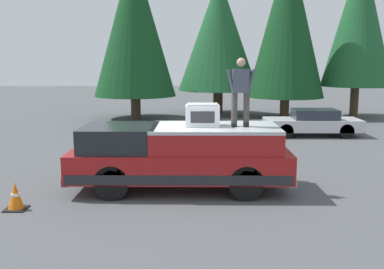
# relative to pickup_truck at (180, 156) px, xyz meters

# --- Properties ---
(ground_plane) EXTENTS (90.00, 90.00, 0.00)m
(ground_plane) POSITION_rel_pickup_truck_xyz_m (0.12, 0.11, -0.87)
(ground_plane) COLOR #4C4F51
(pickup_truck) EXTENTS (2.01, 5.54, 1.65)m
(pickup_truck) POSITION_rel_pickup_truck_xyz_m (0.00, 0.00, 0.00)
(pickup_truck) COLOR maroon
(pickup_truck) RESTS_ON ground
(compressor_unit) EXTENTS (0.65, 0.84, 0.56)m
(compressor_unit) POSITION_rel_pickup_truck_xyz_m (0.04, -0.56, 1.05)
(compressor_unit) COLOR silver
(compressor_unit) RESTS_ON pickup_truck
(person_on_truck_bed) EXTENTS (0.29, 0.72, 1.69)m
(person_on_truck_bed) POSITION_rel_pickup_truck_xyz_m (-0.04, -1.50, 1.68)
(person_on_truck_bed) COLOR #423D38
(person_on_truck_bed) RESTS_ON pickup_truck
(parked_car_silver) EXTENTS (1.64, 4.10, 1.16)m
(parked_car_silver) POSITION_rel_pickup_truck_xyz_m (8.36, -5.48, -0.29)
(parked_car_silver) COLOR silver
(parked_car_silver) RESTS_ON ground
(traffic_cone) EXTENTS (0.47, 0.47, 0.62)m
(traffic_cone) POSITION_rel_pickup_truck_xyz_m (-1.61, 3.61, -0.58)
(traffic_cone) COLOR black
(traffic_cone) RESTS_ON ground
(conifer_far_left) EXTENTS (3.94, 3.94, 9.41)m
(conifer_far_left) POSITION_rel_pickup_truck_xyz_m (14.97, -9.53, 4.70)
(conifer_far_left) COLOR #4C3826
(conifer_far_left) RESTS_ON ground
(conifer_left) EXTENTS (4.29, 4.29, 9.62)m
(conifer_left) POSITION_rel_pickup_truck_xyz_m (14.56, -5.44, 4.52)
(conifer_left) COLOR #4C3826
(conifer_left) RESTS_ON ground
(conifer_center_left) EXTENTS (4.77, 4.77, 8.13)m
(conifer_center_left) POSITION_rel_pickup_truck_xyz_m (16.16, -1.71, 3.91)
(conifer_center_left) COLOR #4C3826
(conifer_center_left) RESTS_ON ground
(conifer_center_right) EXTENTS (4.51, 4.51, 9.17)m
(conifer_center_right) POSITION_rel_pickup_truck_xyz_m (14.10, 3.00, 4.34)
(conifer_center_right) COLOR #4C3826
(conifer_center_right) RESTS_ON ground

